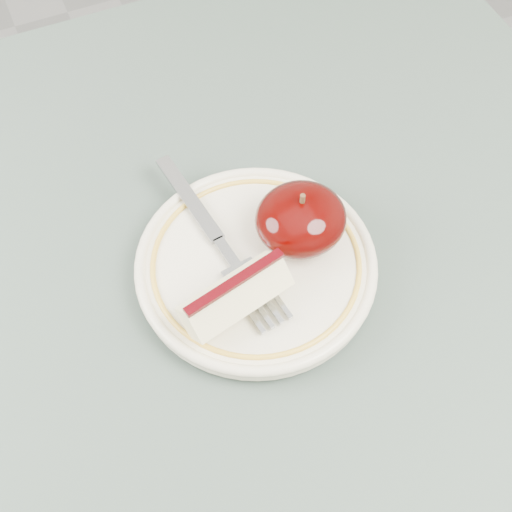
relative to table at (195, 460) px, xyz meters
name	(u,v)px	position (x,y,z in m)	size (l,w,h in m)	color
table	(195,460)	(0.00, 0.00, 0.00)	(0.90, 0.90, 0.75)	brown
plate	(256,266)	(0.09, 0.09, 0.10)	(0.19, 0.19, 0.02)	beige
apple_half	(301,219)	(0.14, 0.10, 0.13)	(0.07, 0.07, 0.05)	black
apple_wedge	(235,295)	(0.07, 0.06, 0.12)	(0.09, 0.05, 0.04)	#FFF3BB
fork	(219,241)	(0.07, 0.12, 0.11)	(0.04, 0.19, 0.00)	#94979C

